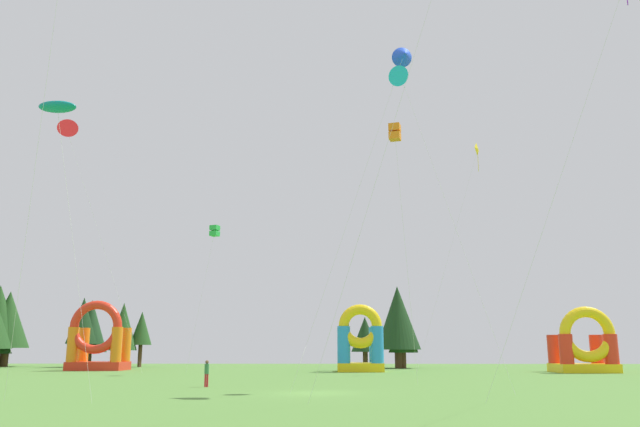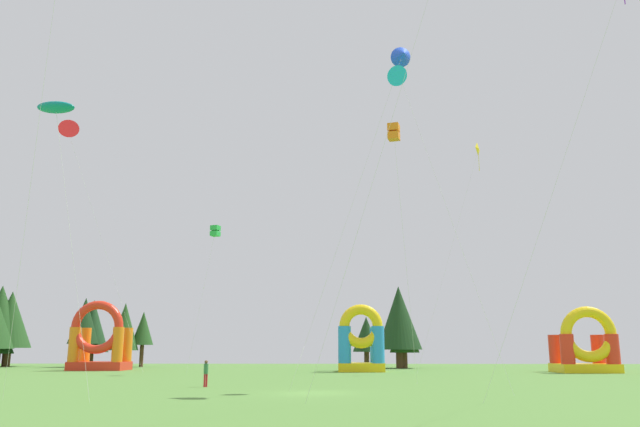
{
  "view_description": "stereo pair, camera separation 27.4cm",
  "coord_description": "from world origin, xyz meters",
  "px_view_note": "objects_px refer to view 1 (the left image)",
  "views": [
    {
      "loc": [
        1.24,
        -34.51,
        2.41
      ],
      "look_at": [
        0.0,
        15.25,
        13.05
      ],
      "focal_mm": 35.14,
      "sensor_mm": 36.0,
      "label": 1
    },
    {
      "loc": [
        1.51,
        -34.5,
        2.41
      ],
      "look_at": [
        0.0,
        15.25,
        13.05
      ],
      "focal_mm": 35.14,
      "sensor_mm": 36.0,
      "label": 2
    }
  ],
  "objects_px": {
    "kite_green_box": "(215,231)",
    "inflatable_blue_arch": "(360,346)",
    "kite_blue_delta": "(404,55)",
    "kite_orange_box": "(395,133)",
    "kite_teal_parafoil": "(57,107)",
    "kite_yellow_diamond": "(477,152)",
    "inflatable_red_slide": "(585,349)",
    "kite_cyan_delta": "(401,78)",
    "person_midfield": "(207,371)",
    "kite_red_delta": "(68,133)",
    "inflatable_yellow_castle": "(98,344)"
  },
  "relations": [
    {
      "from": "kite_green_box",
      "to": "inflatable_blue_arch",
      "type": "xyz_separation_m",
      "value": [
        13.81,
        6.64,
        -10.55
      ]
    },
    {
      "from": "kite_blue_delta",
      "to": "kite_green_box",
      "type": "relative_size",
      "value": 1.51
    },
    {
      "from": "kite_orange_box",
      "to": "kite_teal_parafoil",
      "type": "height_order",
      "value": "kite_orange_box"
    },
    {
      "from": "kite_blue_delta",
      "to": "kite_yellow_diamond",
      "type": "bearing_deg",
      "value": 67.85
    },
    {
      "from": "kite_teal_parafoil",
      "to": "kite_green_box",
      "type": "bearing_deg",
      "value": 84.55
    },
    {
      "from": "kite_green_box",
      "to": "inflatable_red_slide",
      "type": "xyz_separation_m",
      "value": [
        35.39,
        4.66,
        -10.86
      ]
    },
    {
      "from": "kite_cyan_delta",
      "to": "kite_teal_parafoil",
      "type": "height_order",
      "value": "kite_cyan_delta"
    },
    {
      "from": "kite_blue_delta",
      "to": "person_midfield",
      "type": "bearing_deg",
      "value": 161.4
    },
    {
      "from": "kite_yellow_diamond",
      "to": "kite_teal_parafoil",
      "type": "xyz_separation_m",
      "value": [
        -28.3,
        -30.59,
        -7.13
      ]
    },
    {
      "from": "kite_red_delta",
      "to": "kite_green_box",
      "type": "height_order",
      "value": "kite_red_delta"
    },
    {
      "from": "kite_green_box",
      "to": "kite_blue_delta",
      "type": "bearing_deg",
      "value": -54.84
    },
    {
      "from": "kite_red_delta",
      "to": "person_midfield",
      "type": "height_order",
      "value": "kite_red_delta"
    },
    {
      "from": "kite_yellow_diamond",
      "to": "kite_teal_parafoil",
      "type": "distance_m",
      "value": 42.27
    },
    {
      "from": "inflatable_blue_arch",
      "to": "kite_green_box",
      "type": "bearing_deg",
      "value": -154.3
    },
    {
      "from": "person_midfield",
      "to": "inflatable_yellow_castle",
      "type": "xyz_separation_m",
      "value": [
        -17.26,
        27.43,
        1.78
      ]
    },
    {
      "from": "kite_blue_delta",
      "to": "kite_teal_parafoil",
      "type": "bearing_deg",
      "value": -161.76
    },
    {
      "from": "kite_cyan_delta",
      "to": "kite_orange_box",
      "type": "bearing_deg",
      "value": 101.27
    },
    {
      "from": "kite_yellow_diamond",
      "to": "kite_orange_box",
      "type": "distance_m",
      "value": 25.88
    },
    {
      "from": "kite_blue_delta",
      "to": "person_midfield",
      "type": "distance_m",
      "value": 22.92
    },
    {
      "from": "person_midfield",
      "to": "inflatable_blue_arch",
      "type": "distance_m",
      "value": 26.85
    },
    {
      "from": "kite_cyan_delta",
      "to": "inflatable_blue_arch",
      "type": "relative_size",
      "value": 2.91
    },
    {
      "from": "kite_red_delta",
      "to": "inflatable_yellow_castle",
      "type": "relative_size",
      "value": 3.31
    },
    {
      "from": "kite_blue_delta",
      "to": "kite_yellow_diamond",
      "type": "xyz_separation_m",
      "value": [
        10.0,
        24.56,
        1.55
      ]
    },
    {
      "from": "kite_teal_parafoil",
      "to": "inflatable_red_slide",
      "type": "bearing_deg",
      "value": 40.78
    },
    {
      "from": "kite_red_delta",
      "to": "kite_green_box",
      "type": "distance_m",
      "value": 17.54
    },
    {
      "from": "kite_cyan_delta",
      "to": "inflatable_blue_arch",
      "type": "xyz_separation_m",
      "value": [
        -1.64,
        28.78,
        -15.87
      ]
    },
    {
      "from": "kite_yellow_diamond",
      "to": "person_midfield",
      "type": "distance_m",
      "value": 36.49
    },
    {
      "from": "kite_red_delta",
      "to": "kite_teal_parafoil",
      "type": "xyz_separation_m",
      "value": [
        11.91,
        -27.65,
        -8.51
      ]
    },
    {
      "from": "kite_cyan_delta",
      "to": "kite_teal_parafoil",
      "type": "bearing_deg",
      "value": -161.55
    },
    {
      "from": "kite_orange_box",
      "to": "inflatable_red_slide",
      "type": "xyz_separation_m",
      "value": [
        20.26,
        25.16,
        -13.24
      ]
    },
    {
      "from": "kite_cyan_delta",
      "to": "kite_blue_delta",
      "type": "bearing_deg",
      "value": -8.22
    },
    {
      "from": "kite_blue_delta",
      "to": "kite_yellow_diamond",
      "type": "height_order",
      "value": "kite_yellow_diamond"
    },
    {
      "from": "kite_cyan_delta",
      "to": "inflatable_red_slide",
      "type": "distance_m",
      "value": 37.11
    },
    {
      "from": "kite_blue_delta",
      "to": "kite_red_delta",
      "type": "bearing_deg",
      "value": 144.41
    },
    {
      "from": "inflatable_red_slide",
      "to": "kite_green_box",
      "type": "bearing_deg",
      "value": -172.5
    },
    {
      "from": "kite_green_box",
      "to": "person_midfield",
      "type": "distance_m",
      "value": 22.01
    },
    {
      "from": "person_midfield",
      "to": "inflatable_red_slide",
      "type": "distance_m",
      "value": 39.27
    },
    {
      "from": "inflatable_blue_arch",
      "to": "inflatable_red_slide",
      "type": "distance_m",
      "value": 21.67
    },
    {
      "from": "inflatable_red_slide",
      "to": "kite_red_delta",
      "type": "bearing_deg",
      "value": -174.06
    },
    {
      "from": "person_midfield",
      "to": "inflatable_blue_arch",
      "type": "bearing_deg",
      "value": 19.03
    },
    {
      "from": "kite_blue_delta",
      "to": "kite_red_delta",
      "type": "relative_size",
      "value": 0.86
    },
    {
      "from": "kite_red_delta",
      "to": "kite_teal_parafoil",
      "type": "height_order",
      "value": "kite_red_delta"
    },
    {
      "from": "kite_teal_parafoil",
      "to": "inflatable_blue_arch",
      "type": "relative_size",
      "value": 2.24
    },
    {
      "from": "kite_orange_box",
      "to": "inflatable_yellow_castle",
      "type": "bearing_deg",
      "value": 134.14
    },
    {
      "from": "kite_cyan_delta",
      "to": "kite_red_delta",
      "type": "bearing_deg",
      "value": 144.29
    },
    {
      "from": "kite_orange_box",
      "to": "inflatable_blue_arch",
      "type": "xyz_separation_m",
      "value": [
        -1.31,
        27.15,
        -12.93
      ]
    },
    {
      "from": "kite_green_box",
      "to": "inflatable_red_slide",
      "type": "relative_size",
      "value": 2.18
    },
    {
      "from": "kite_blue_delta",
      "to": "person_midfield",
      "type": "height_order",
      "value": "kite_blue_delta"
    },
    {
      "from": "inflatable_red_slide",
      "to": "kite_cyan_delta",
      "type": "bearing_deg",
      "value": -126.66
    },
    {
      "from": "kite_cyan_delta",
      "to": "person_midfield",
      "type": "relative_size",
      "value": 11.9
    }
  ]
}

